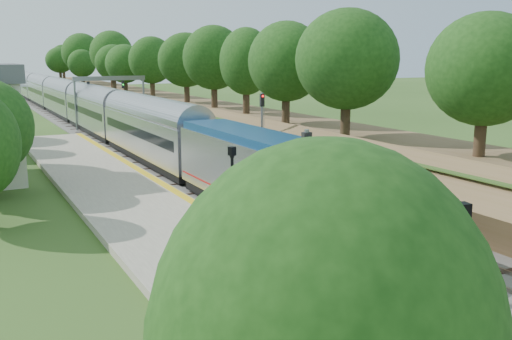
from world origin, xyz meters
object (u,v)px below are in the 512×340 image
signal_platform (306,189)px  train (64,102)px  lamppost_mid (456,306)px  signal_farside (262,123)px  signal_gantry (110,88)px  lamppost_far (232,200)px

signal_platform → train: bearing=87.5°
lamppost_mid → signal_farside: (9.59, 27.61, 1.16)m
train → signal_farside: size_ratio=23.78×
signal_gantry → lamppost_mid: signal_gantry is taller
signal_gantry → lamppost_mid: (-5.86, -57.94, -2.33)m
lamppost_far → signal_farside: 17.72m
train → signal_farside: 47.15m
signal_gantry → signal_platform: 50.64m
signal_farside → lamppost_far: bearing=-122.8°
train → signal_platform: signal_platform is taller
train → signal_platform: bearing=-92.5°
signal_gantry → signal_farside: (3.73, -30.33, -1.17)m
lamppost_far → signal_farside: bearing=57.2°
lamppost_mid → signal_platform: bearing=86.3°
signal_gantry → signal_farside: 30.58m
signal_gantry → train: signal_gantry is taller
lamppost_far → signal_gantry: bearing=82.6°
lamppost_mid → train: bearing=87.4°
signal_platform → signal_farside: bearing=65.5°
train → lamppost_mid: bearing=-92.6°
train → lamppost_mid: size_ratio=29.04×
lamppost_far → signal_platform: 5.40m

